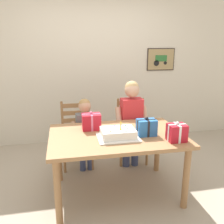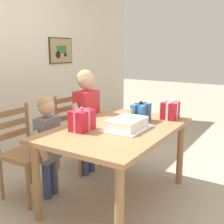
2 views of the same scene
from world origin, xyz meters
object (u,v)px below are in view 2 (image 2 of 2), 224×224
Objects in this scene: birthday_cake at (127,124)px; gift_box_beside_cake at (141,113)px; child_older at (87,112)px; dining_table at (117,136)px; chair_left at (25,152)px; gift_box_corner_small at (170,110)px; child_younger at (48,137)px; gift_box_red_large at (82,120)px; chair_right at (76,131)px.

gift_box_beside_cake is at bearing 3.91° from birthday_cake.
gift_box_beside_cake is 0.17× the size of child_older.
dining_table is 0.95m from chair_left.
gift_box_corner_small is 1.28m from child_younger.
child_older reaches higher than chair_left.
child_older is at bearing -16.17° from chair_left.
child_younger is (-0.04, 0.40, -0.22)m from gift_box_red_large.
chair_left is 0.74× the size of child_older.
birthday_cake reaches higher than dining_table.
gift_box_red_large reaches higher than birthday_cake.
birthday_cake is 0.48× the size of chair_left.
birthday_cake is 0.33m from gift_box_beside_cake.
child_older is at bearing 87.87° from gift_box_beside_cake.
gift_box_corner_small is 0.95m from child_older.
child_older is (0.75, -0.22, 0.29)m from chair_left.
dining_table is at bearing 151.85° from gift_box_corner_small.
child_older reaches higher than child_younger.
child_older reaches higher than gift_box_beside_cake.
gift_box_corner_small is 0.17× the size of child_older.
gift_box_red_large is at bearing 139.72° from dining_table.
gift_box_red_large reaches higher than dining_table.
child_older reaches higher than birthday_cake.
gift_box_red_large reaches higher than chair_right.
gift_box_beside_cake is at bearing -28.12° from gift_box_red_large.
gift_box_red_large is (-0.26, 0.22, 0.19)m from dining_table.
gift_box_corner_small is (0.58, -0.19, 0.04)m from birthday_cake.
birthday_cake reaches higher than chair_right.
chair_right is (0.82, -0.00, 0.00)m from chair_left.
dining_table is at bearing 84.68° from birthday_cake.
child_younger reaches higher than gift_box_red_large.
child_older is (0.35, 0.73, -0.04)m from birthday_cake.
gift_box_corner_small is 1.55m from chair_left.
child_younger is at bearing -162.98° from chair_right.
gift_box_corner_small reaches higher than dining_table.
chair_right is 0.37m from child_older.
chair_right is at bearing 97.92° from gift_box_corner_small.
chair_right is at bearing 63.68° from dining_table.
gift_box_red_large is at bearing -84.45° from child_younger.
gift_box_beside_cake reaches higher than chair_left.
gift_box_corner_small is at bearing -40.49° from gift_box_beside_cake.
child_younger is at bearing 115.70° from dining_table.
child_older is 1.21× the size of child_younger.
birthday_cake is at bearing 161.48° from gift_box_corner_small.
gift_box_beside_cake is 0.23× the size of chair_right.
dining_table is 1.62× the size of chair_left.
gift_box_beside_cake is 0.33m from gift_box_corner_small.
child_younger is (-0.71, -0.22, 0.16)m from chair_right.
chair_left is at bearing 112.85° from birthday_cake.
gift_box_red_large reaches higher than gift_box_beside_cake.
chair_left is at bearing 103.74° from gift_box_red_large.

